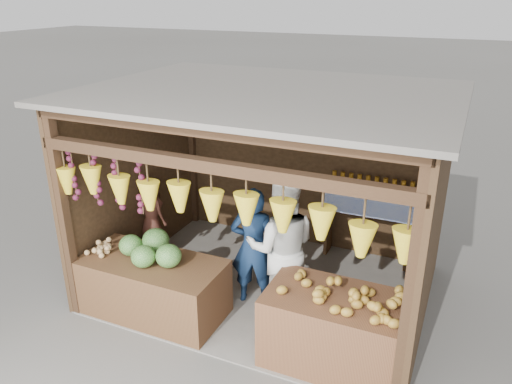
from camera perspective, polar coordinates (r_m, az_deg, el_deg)
ground at (r=6.85m, az=1.18°, el=-10.89°), size 80.00×80.00×0.00m
stall_structure at (r=6.08m, az=0.86°, el=2.25°), size 4.30×3.30×2.66m
back_shelf at (r=7.27m, az=12.88°, el=-1.61°), size 1.25×0.32×1.32m
counter_left at (r=6.32m, az=-11.65°, el=-10.59°), size 1.75×0.85×0.72m
counter_right at (r=5.50m, az=9.15°, el=-15.36°), size 1.50×0.85×0.82m
stool at (r=7.59m, az=-11.48°, el=-6.54°), size 0.31×0.31×0.29m
man_standing at (r=6.19m, az=-0.32°, el=-6.32°), size 0.64×0.50×1.57m
woman_standing at (r=5.96m, az=2.94°, el=-6.39°), size 1.05×0.93×1.78m
vendor_seated at (r=7.31m, az=-11.85°, el=-2.18°), size 0.54×0.43×0.97m
melon_pile at (r=6.09m, az=-11.87°, el=-6.29°), size 1.00×0.50×0.32m
tanfruit_pile at (r=6.47m, az=-17.10°, el=-6.00°), size 0.34×0.40×0.13m
mango_pile at (r=5.15m, az=9.36°, el=-11.14°), size 1.40×0.64×0.22m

